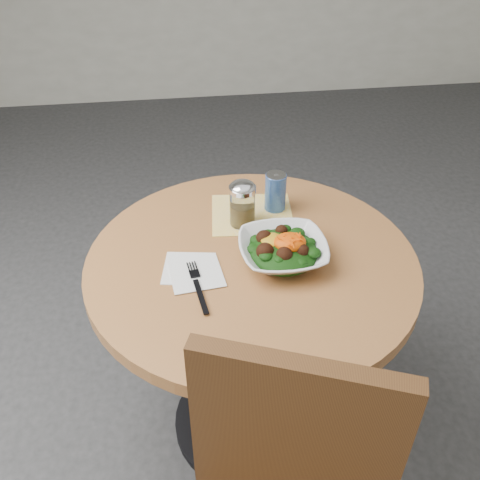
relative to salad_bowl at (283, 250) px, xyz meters
The scene contains 8 objects.
ground 0.79m from the salad_bowl, 166.17° to the left, with size 6.00×6.00×0.00m, color #2D2D2F.
table 0.24m from the salad_bowl, 166.17° to the left, with size 0.90×0.90×0.75m.
cloth_napkin 0.23m from the salad_bowl, 102.22° to the left, with size 0.24×0.22×0.00m, color yellow.
paper_napkins 0.25m from the salad_bowl, behind, with size 0.17×0.18×0.00m.
salad_bowl is the anchor object (origin of this frame).
fork 0.25m from the salad_bowl, 161.39° to the right, with size 0.04×0.20×0.00m.
spice_shaker 0.20m from the salad_bowl, 114.99° to the left, with size 0.08×0.08×0.14m.
beverage_can 0.25m from the salad_bowl, 84.16° to the left, with size 0.06×0.06×0.12m.
Camera 1 is at (-0.18, -1.11, 1.66)m, focal length 40.00 mm.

